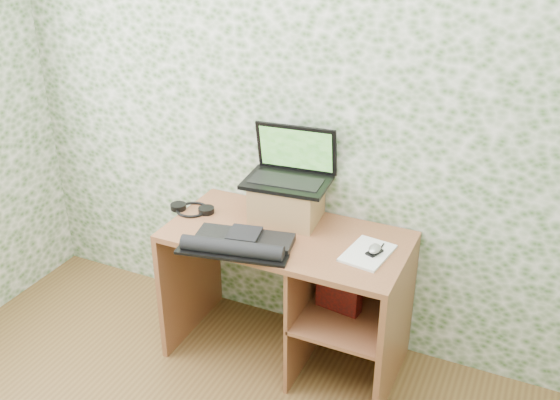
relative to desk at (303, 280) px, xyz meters
The scene contains 10 objects.
wall_back 0.87m from the desk, 105.57° to the left, with size 3.50×3.50×0.00m, color silver.
desk is the anchor object (origin of this frame).
riser 0.41m from the desk, 141.12° to the left, with size 0.33×0.28×0.20m, color #A77E4B.
laptop 0.58m from the desk, 131.76° to the left, with size 0.44×0.33×0.28m.
keyboard 0.45m from the desk, 132.74° to the right, with size 0.54×0.36×0.07m.
headphones 0.69m from the desk, behind, with size 0.24×0.20×0.03m.
notepad 0.44m from the desk, ahead, with size 0.19×0.27×0.01m, color silver.
mouse 0.48m from the desk, ahead, with size 0.05×0.09×0.03m, color #B3B3B6.
pen 0.48m from the desk, ahead, with size 0.01×0.01×0.13m, color black.
red_box 0.21m from the desk, ahead, with size 0.22×0.07×0.27m, color maroon.
Camera 1 is at (1.09, -1.00, 2.27)m, focal length 40.00 mm.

